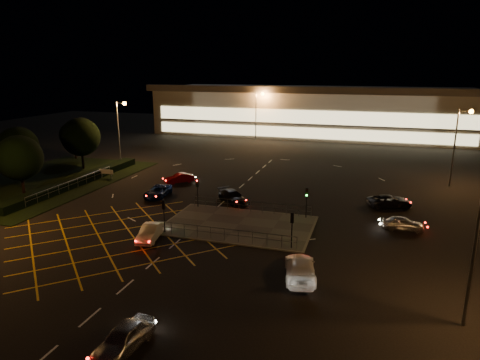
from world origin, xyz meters
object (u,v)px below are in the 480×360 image
(car_near_silver, at_px, (124,338))
(car_queue_white, at_px, (150,232))
(signal_ne, at_px, (307,196))
(car_far_dkgrey, at_px, (232,196))
(signal_se, at_px, (292,223))
(car_right_silver, at_px, (403,223))
(car_approach_white, at_px, (300,268))
(signal_sw, at_px, (164,209))
(car_east_grey, at_px, (390,201))
(car_circ_red, at_px, (179,178))
(car_left_blue, at_px, (158,191))
(signal_nw, at_px, (198,187))

(car_near_silver, xyz_separation_m, car_queue_white, (-6.31, 14.34, -0.04))
(signal_ne, xyz_separation_m, car_far_dkgrey, (-8.96, 3.01, -1.69))
(signal_se, relative_size, signal_ne, 1.00)
(car_near_silver, bearing_deg, car_far_dkgrey, 102.07)
(car_right_silver, bearing_deg, signal_se, 124.89)
(car_far_dkgrey, distance_m, car_approach_white, 19.12)
(signal_sw, height_order, car_approach_white, signal_sw)
(signal_ne, xyz_separation_m, car_east_grey, (8.29, 6.50, -1.69))
(car_far_dkgrey, height_order, car_circ_red, car_far_dkgrey)
(car_left_blue, bearing_deg, signal_nw, -27.10)
(car_east_grey, bearing_deg, car_approach_white, 141.37)
(signal_sw, height_order, car_left_blue, signal_sw)
(car_near_silver, xyz_separation_m, car_circ_red, (-12.26, 33.10, -0.08))
(car_left_blue, bearing_deg, car_queue_white, -71.38)
(car_approach_white, bearing_deg, car_far_dkgrey, -68.66)
(signal_nw, bearing_deg, car_approach_white, -43.64)
(signal_nw, xyz_separation_m, car_left_blue, (-6.18, 2.34, -1.70))
(signal_sw, bearing_deg, car_right_silver, -160.47)
(signal_ne, height_order, car_near_silver, signal_ne)
(car_queue_white, xyz_separation_m, car_right_silver, (21.85, 9.33, -0.02))
(car_left_blue, relative_size, car_far_dkgrey, 1.02)
(signal_se, distance_m, car_approach_white, 5.44)
(car_left_blue, xyz_separation_m, car_right_silver, (27.48, -2.77, -0.01))
(car_east_grey, bearing_deg, car_queue_white, 108.39)
(car_near_silver, xyz_separation_m, car_east_grey, (14.52, 30.60, -0.04))
(signal_se, xyz_separation_m, car_approach_white, (1.57, -4.96, -1.59))
(car_far_dkgrey, distance_m, car_circ_red, 11.26)
(signal_sw, xyz_separation_m, car_approach_white, (13.57, -4.96, -1.59))
(car_near_silver, distance_m, car_left_blue, 29.01)
(car_near_silver, relative_size, car_circ_red, 1.10)
(car_far_dkgrey, height_order, car_right_silver, car_far_dkgrey)
(signal_ne, height_order, car_far_dkgrey, signal_ne)
(signal_ne, xyz_separation_m, car_right_silver, (9.30, -0.43, -1.71))
(car_east_grey, distance_m, car_approach_white, 20.58)
(car_near_silver, distance_m, car_circ_red, 35.30)
(car_left_blue, distance_m, car_east_grey, 26.79)
(car_east_grey, xyz_separation_m, car_approach_white, (-6.71, -19.45, 0.10))
(signal_sw, xyz_separation_m, car_right_silver, (21.30, 7.56, -1.71))
(car_queue_white, relative_size, car_circ_red, 1.08)
(car_far_dkgrey, bearing_deg, car_queue_white, -152.29)
(car_circ_red, bearing_deg, car_approach_white, -2.86)
(car_circ_red, relative_size, car_approach_white, 0.72)
(signal_ne, relative_size, car_queue_white, 0.76)
(car_right_silver, relative_size, car_east_grey, 0.80)
(signal_ne, xyz_separation_m, car_left_blue, (-18.18, 2.34, -1.70))
(car_queue_white, bearing_deg, signal_se, -2.80)
(signal_nw, bearing_deg, car_left_blue, 159.23)
(car_queue_white, bearing_deg, car_right_silver, 12.27)
(car_far_dkgrey, xyz_separation_m, car_right_silver, (18.27, -3.44, -0.02))
(car_near_silver, relative_size, car_far_dkgrey, 0.90)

